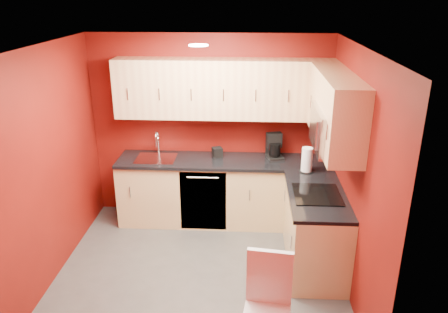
# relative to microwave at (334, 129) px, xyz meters

# --- Properties ---
(floor) EXTENTS (3.20, 3.20, 0.00)m
(floor) POSITION_rel_microwave_xyz_m (-1.39, -0.20, -1.66)
(floor) COLOR #484643
(floor) RESTS_ON ground
(ceiling) EXTENTS (3.20, 3.20, 0.00)m
(ceiling) POSITION_rel_microwave_xyz_m (-1.39, -0.20, 0.84)
(ceiling) COLOR white
(ceiling) RESTS_ON wall_back
(wall_back) EXTENTS (3.20, 0.00, 3.20)m
(wall_back) POSITION_rel_microwave_xyz_m (-1.39, 1.30, -0.41)
(wall_back) COLOR maroon
(wall_back) RESTS_ON floor
(wall_front) EXTENTS (3.20, 0.00, 3.20)m
(wall_front) POSITION_rel_microwave_xyz_m (-1.39, -1.70, -0.41)
(wall_front) COLOR maroon
(wall_front) RESTS_ON floor
(wall_left) EXTENTS (0.00, 3.00, 3.00)m
(wall_left) POSITION_rel_microwave_xyz_m (-2.99, -0.20, -0.41)
(wall_left) COLOR maroon
(wall_left) RESTS_ON floor
(wall_right) EXTENTS (0.00, 3.00, 3.00)m
(wall_right) POSITION_rel_microwave_xyz_m (0.21, -0.20, -0.41)
(wall_right) COLOR maroon
(wall_right) RESTS_ON floor
(base_cabinets_back) EXTENTS (2.80, 0.60, 0.87)m
(base_cabinets_back) POSITION_rel_microwave_xyz_m (-1.19, 1.00, -1.22)
(base_cabinets_back) COLOR #E9C685
(base_cabinets_back) RESTS_ON floor
(base_cabinets_right) EXTENTS (0.60, 1.30, 0.87)m
(base_cabinets_right) POSITION_rel_microwave_xyz_m (-0.09, 0.05, -1.22)
(base_cabinets_right) COLOR #E9C685
(base_cabinets_right) RESTS_ON floor
(countertop_back) EXTENTS (2.80, 0.63, 0.04)m
(countertop_back) POSITION_rel_microwave_xyz_m (-1.19, 0.99, -0.77)
(countertop_back) COLOR black
(countertop_back) RESTS_ON base_cabinets_back
(countertop_right) EXTENTS (0.63, 1.27, 0.04)m
(countertop_right) POSITION_rel_microwave_xyz_m (-0.11, 0.04, -0.77)
(countertop_right) COLOR black
(countertop_right) RESTS_ON base_cabinets_right
(upper_cabinets_back) EXTENTS (2.80, 0.35, 0.75)m
(upper_cabinets_back) POSITION_rel_microwave_xyz_m (-1.19, 1.13, 0.17)
(upper_cabinets_back) COLOR #E1B67F
(upper_cabinets_back) RESTS_ON wall_back
(upper_cabinets_right) EXTENTS (0.35, 1.55, 0.75)m
(upper_cabinets_right) POSITION_rel_microwave_xyz_m (0.03, 0.24, 0.23)
(upper_cabinets_right) COLOR #E1B67F
(upper_cabinets_right) RESTS_ON wall_right
(microwave) EXTENTS (0.42, 0.76, 0.42)m
(microwave) POSITION_rel_microwave_xyz_m (0.00, 0.00, 0.00)
(microwave) COLOR silver
(microwave) RESTS_ON upper_cabinets_right
(cooktop) EXTENTS (0.50, 0.55, 0.01)m
(cooktop) POSITION_rel_microwave_xyz_m (-0.11, 0.00, -0.74)
(cooktop) COLOR black
(cooktop) RESTS_ON countertop_right
(sink) EXTENTS (0.52, 0.42, 0.35)m
(sink) POSITION_rel_microwave_xyz_m (-2.09, 1.00, -0.72)
(sink) COLOR silver
(sink) RESTS_ON countertop_back
(dishwasher_front) EXTENTS (0.60, 0.02, 0.82)m
(dishwasher_front) POSITION_rel_microwave_xyz_m (-1.44, 0.71, -1.22)
(dishwasher_front) COLOR black
(dishwasher_front) RESTS_ON base_cabinets_back
(downlight) EXTENTS (0.20, 0.20, 0.01)m
(downlight) POSITION_rel_microwave_xyz_m (-1.39, 0.10, 0.82)
(downlight) COLOR white
(downlight) RESTS_ON ceiling
(coffee_maker) EXTENTS (0.26, 0.30, 0.33)m
(coffee_maker) POSITION_rel_microwave_xyz_m (-0.52, 1.09, -0.58)
(coffee_maker) COLOR black
(coffee_maker) RESTS_ON countertop_back
(napkin_holder) EXTENTS (0.16, 0.16, 0.13)m
(napkin_holder) POSITION_rel_microwave_xyz_m (-1.28, 1.09, -0.68)
(napkin_holder) COLOR black
(napkin_holder) RESTS_ON countertop_back
(paper_towel) EXTENTS (0.21, 0.21, 0.31)m
(paper_towel) POSITION_rel_microwave_xyz_m (-0.16, 0.65, -0.60)
(paper_towel) COLOR white
(paper_towel) RESTS_ON countertop_right
(dining_chair) EXTENTS (0.44, 0.46, 0.97)m
(dining_chair) POSITION_rel_microwave_xyz_m (-0.69, -1.40, -1.17)
(dining_chair) COLOR white
(dining_chair) RESTS_ON floor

